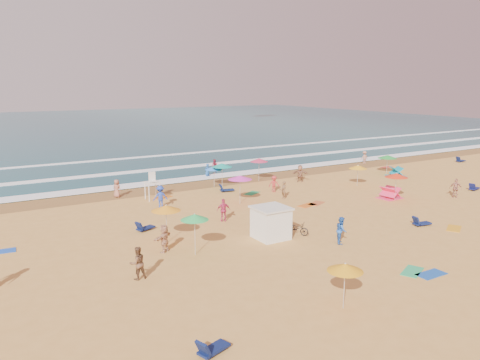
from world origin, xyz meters
TOP-DOWN VIEW (x-y plane):
  - ground at (0.00, 0.00)m, footprint 220.00×220.00m
  - ocean at (0.00, 84.00)m, footprint 220.00×140.00m
  - wet_sand at (0.00, 12.50)m, footprint 220.00×220.00m
  - surf_foam at (0.00, 21.32)m, footprint 200.00×18.70m
  - cabana at (-2.26, -5.05)m, footprint 2.00×2.00m
  - cabana_roof at (-2.26, -5.05)m, footprint 2.20×2.20m
  - bicycle at (-0.36, -5.35)m, footprint 1.38×1.72m
  - lifeguard_stand at (-5.25, 8.81)m, footprint 1.20×1.20m
  - beach_umbrellas at (-0.59, 0.16)m, footprint 51.95×27.17m
  - loungers at (5.71, -3.52)m, footprint 62.77×24.09m
  - towels at (0.95, -2.18)m, footprint 47.81×24.92m
  - popup_tents at (17.27, 1.87)m, footprint 10.73×8.66m
  - beachgoers at (-0.74, 3.62)m, footprint 47.34×27.48m

SIDE VIEW (x-z plane):
  - ground at x=0.00m, z-range 0.00..0.00m
  - ocean at x=0.00m, z-range -0.09..0.09m
  - wet_sand at x=0.00m, z-range 0.01..0.01m
  - towels at x=0.95m, z-range 0.00..0.03m
  - surf_foam at x=0.00m, z-range 0.08..0.12m
  - loungers at x=5.71m, z-range 0.00..0.34m
  - bicycle at x=-0.36m, z-range 0.00..0.88m
  - popup_tents at x=17.27m, z-range 0.00..1.20m
  - beachgoers at x=-0.74m, z-range -0.23..1.87m
  - cabana at x=-2.26m, z-range 0.00..2.00m
  - lifeguard_stand at x=-5.25m, z-range 0.00..2.10m
  - cabana_roof at x=-2.26m, z-range 2.00..2.12m
  - beach_umbrellas at x=-0.59m, z-range 1.74..2.51m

